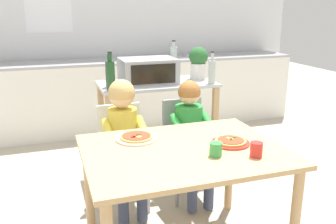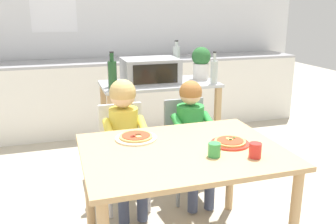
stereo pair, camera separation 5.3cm
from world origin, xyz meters
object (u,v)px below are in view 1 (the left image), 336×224
(toaster_oven, at_px, (148,71))
(pizza_plate_cream, at_px, (136,138))
(bottle_clear_vinegar, at_px, (212,71))
(drinking_cup_red, at_px, (256,150))
(bottle_dark_olive_oil, at_px, (110,74))
(pizza_plate_red_rimmed, at_px, (231,142))
(dining_chair_left, at_px, (122,148))
(child_in_green_shirt, at_px, (192,127))
(bottle_slim_sauce, at_px, (174,61))
(dining_chair_right, at_px, (186,141))
(dining_table, at_px, (184,164))
(drinking_cup_green, at_px, (216,149))
(child_in_yellow_shirt, at_px, (124,130))
(potted_herb_plant, at_px, (198,62))
(bottle_squat_spirits, at_px, (111,75))
(kitchen_island_cart, at_px, (157,113))

(toaster_oven, xyz_separation_m, pizza_plate_cream, (-0.36, -1.00, -0.26))
(bottle_clear_vinegar, xyz_separation_m, drinking_cup_red, (-0.31, -1.28, -0.23))
(bottle_dark_olive_oil, height_order, pizza_plate_red_rimmed, bottle_dark_olive_oil)
(dining_chair_left, xyz_separation_m, child_in_green_shirt, (0.54, -0.12, 0.16))
(dining_chair_left, xyz_separation_m, drinking_cup_red, (0.58, -1.00, 0.30))
(child_in_green_shirt, bearing_deg, bottle_slim_sauce, 80.94)
(toaster_oven, bearing_deg, pizza_plate_red_rimmed, -81.75)
(bottle_dark_olive_oil, distance_m, dining_chair_right, 0.87)
(dining_table, relative_size, child_in_green_shirt, 1.22)
(bottle_slim_sauce, distance_m, pizza_plate_cream, 1.39)
(dining_chair_right, relative_size, pizza_plate_red_rimmed, 3.38)
(child_in_green_shirt, bearing_deg, drinking_cup_green, -102.50)
(child_in_yellow_shirt, bearing_deg, dining_chair_right, 12.42)
(dining_chair_right, xyz_separation_m, pizza_plate_red_rimmed, (0.00, -0.77, 0.26))
(potted_herb_plant, bearing_deg, pizza_plate_red_rimmed, -104.17)
(bottle_clear_vinegar, height_order, child_in_yellow_shirt, bottle_clear_vinegar)
(toaster_oven, relative_size, child_in_green_shirt, 0.50)
(dining_chair_left, bearing_deg, pizza_plate_cream, -90.00)
(toaster_oven, height_order, drinking_cup_red, toaster_oven)
(bottle_dark_olive_oil, distance_m, bottle_squat_spirits, 0.14)
(pizza_plate_cream, distance_m, drinking_cup_red, 0.77)
(kitchen_island_cart, distance_m, dining_table, 1.25)
(potted_herb_plant, bearing_deg, dining_chair_right, -121.66)
(dining_table, distance_m, child_in_green_shirt, 0.70)
(drinking_cup_red, bearing_deg, child_in_green_shirt, 92.69)
(bottle_dark_olive_oil, height_order, bottle_clear_vinegar, bottle_clear_vinegar)
(toaster_oven, bearing_deg, bottle_squat_spirits, -151.95)
(toaster_oven, height_order, pizza_plate_cream, toaster_oven)
(bottle_slim_sauce, distance_m, bottle_dark_olive_oil, 0.71)
(toaster_oven, relative_size, bottle_clear_vinegar, 1.71)
(potted_herb_plant, relative_size, dining_chair_right, 0.38)
(dining_chair_left, relative_size, child_in_yellow_shirt, 0.79)
(dining_chair_left, height_order, child_in_yellow_shirt, child_in_yellow_shirt)
(dining_chair_right, bearing_deg, drinking_cup_green, -100.84)
(child_in_yellow_shirt, xyz_separation_m, drinking_cup_green, (0.37, -0.79, 0.10))
(dining_chair_right, bearing_deg, kitchen_island_cart, 101.94)
(dining_chair_left, height_order, pizza_plate_cream, dining_chair_left)
(potted_herb_plant, bearing_deg, pizza_plate_cream, -130.12)
(child_in_green_shirt, relative_size, drinking_cup_green, 12.14)
(toaster_oven, bearing_deg, drinking_cup_green, -89.67)
(child_in_yellow_shirt, distance_m, child_in_green_shirt, 0.54)
(bottle_slim_sauce, bearing_deg, bottle_clear_vinegar, -60.00)
(bottle_clear_vinegar, xyz_separation_m, dining_table, (-0.66, -1.04, -0.37))
(dining_chair_left, xyz_separation_m, pizza_plate_red_rimmed, (0.54, -0.77, 0.26))
(child_in_yellow_shirt, bearing_deg, pizza_plate_cream, -90.00)
(bottle_squat_spirits, relative_size, pizza_plate_red_rimmed, 1.34)
(dining_table, height_order, dining_chair_right, dining_chair_right)
(dining_chair_left, bearing_deg, drinking_cup_red, -59.63)
(potted_herb_plant, relative_size, pizza_plate_cream, 1.13)
(toaster_oven, xyz_separation_m, child_in_yellow_shirt, (-0.36, -0.62, -0.33))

